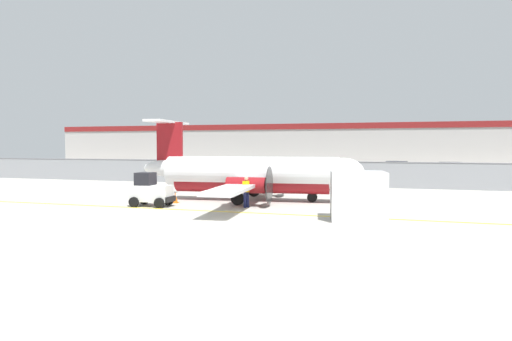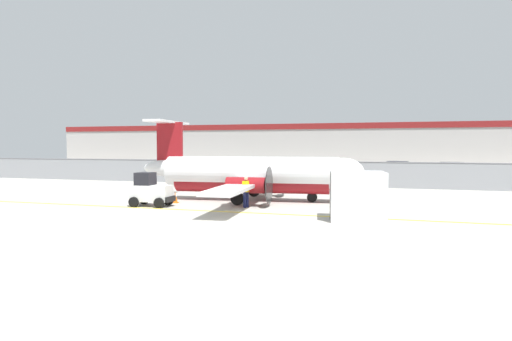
# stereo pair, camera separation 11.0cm
# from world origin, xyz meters

# --- Properties ---
(ground_plane) EXTENTS (140.00, 140.00, 0.01)m
(ground_plane) POSITION_xyz_m (0.00, 2.00, 0.00)
(ground_plane) COLOR #ADA89E
(perimeter_fence) EXTENTS (98.00, 0.10, 2.10)m
(perimeter_fence) POSITION_xyz_m (0.00, 18.00, 1.12)
(perimeter_fence) COLOR gray
(perimeter_fence) RESTS_ON ground
(parking_lot_strip) EXTENTS (98.00, 17.00, 0.12)m
(parking_lot_strip) POSITION_xyz_m (0.00, 29.50, 0.06)
(parking_lot_strip) COLOR #38383A
(parking_lot_strip) RESTS_ON ground
(background_building) EXTENTS (91.00, 8.10, 6.50)m
(background_building) POSITION_xyz_m (0.00, 47.99, 3.26)
(background_building) COLOR #BCB7B2
(background_building) RESTS_ON ground
(commuter_airplane) EXTENTS (13.88, 16.08, 4.92)m
(commuter_airplane) POSITION_xyz_m (-0.72, 6.88, 1.60)
(commuter_airplane) COLOR white
(commuter_airplane) RESTS_ON ground
(baggage_tug) EXTENTS (2.40, 1.51, 1.88)m
(baggage_tug) POSITION_xyz_m (-5.54, 2.77, 0.86)
(baggage_tug) COLOR silver
(baggage_tug) RESTS_ON ground
(ground_crew_worker) EXTENTS (0.46, 0.52, 1.70)m
(ground_crew_worker) POSITION_xyz_m (-0.28, 3.82, 0.95)
(ground_crew_worker) COLOR #191E4C
(ground_crew_worker) RESTS_ON ground
(cargo_container) EXTENTS (2.71, 2.38, 2.20)m
(cargo_container) POSITION_xyz_m (5.86, 1.34, 1.10)
(cargo_container) COLOR silver
(cargo_container) RESTS_ON ground
(traffic_cone_near_left) EXTENTS (0.36, 0.36, 0.64)m
(traffic_cone_near_left) POSITION_xyz_m (-2.78, 9.68, 0.31)
(traffic_cone_near_left) COLOR orange
(traffic_cone_near_left) RESTS_ON ground
(traffic_cone_near_right) EXTENTS (0.36, 0.36, 0.64)m
(traffic_cone_near_right) POSITION_xyz_m (-7.93, 6.73, 0.31)
(traffic_cone_near_right) COLOR orange
(traffic_cone_near_right) RESTS_ON ground
(traffic_cone_far_left) EXTENTS (0.36, 0.36, 0.64)m
(traffic_cone_far_left) POSITION_xyz_m (5.39, 7.28, 0.31)
(traffic_cone_far_left) COLOR orange
(traffic_cone_far_left) RESTS_ON ground
(traffic_cone_far_right) EXTENTS (0.36, 0.36, 0.64)m
(traffic_cone_far_right) POSITION_xyz_m (-4.91, 4.52, 0.31)
(traffic_cone_far_right) COLOR orange
(traffic_cone_far_right) RESTS_ON ground
(parked_car_0) EXTENTS (4.35, 2.33, 1.58)m
(parked_car_0) POSITION_xyz_m (-13.45, 32.95, 0.89)
(parked_car_0) COLOR #19662D
(parked_car_0) RESTS_ON parking_lot_strip
(parked_car_1) EXTENTS (4.39, 2.45, 1.58)m
(parked_car_1) POSITION_xyz_m (-6.73, 30.18, 0.89)
(parked_car_1) COLOR slate
(parked_car_1) RESTS_ON parking_lot_strip
(parked_car_2) EXTENTS (4.32, 2.27, 1.58)m
(parked_car_2) POSITION_xyz_m (-0.79, 24.11, 0.89)
(parked_car_2) COLOR silver
(parked_car_2) RESTS_ON parking_lot_strip
(parked_car_3) EXTENTS (4.32, 2.27, 1.58)m
(parked_car_3) POSITION_xyz_m (7.70, 32.16, 0.89)
(parked_car_3) COLOR #19662D
(parked_car_3) RESTS_ON parking_lot_strip
(parked_car_4) EXTENTS (4.28, 2.18, 1.58)m
(parked_car_4) POSITION_xyz_m (12.74, 30.92, 0.89)
(parked_car_4) COLOR slate
(parked_car_4) RESTS_ON parking_lot_strip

